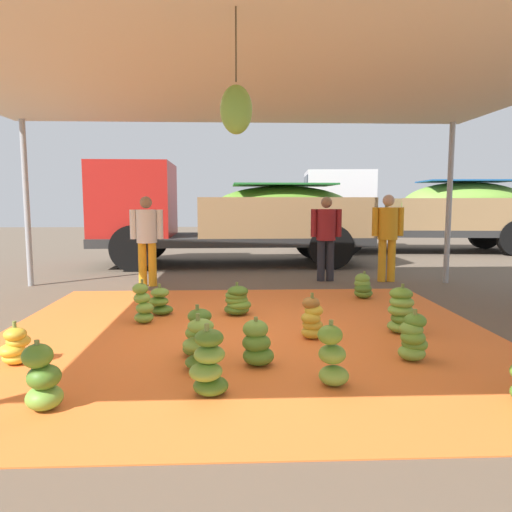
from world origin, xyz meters
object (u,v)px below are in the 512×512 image
banana_bunch_5 (363,287)px  banana_bunch_13 (413,338)px  banana_bunch_3 (257,344)px  worker_1 (147,234)px  banana_bunch_14 (402,312)px  banana_bunch_11 (143,305)px  banana_bunch_6 (332,357)px  banana_bunch_10 (15,347)px  banana_bunch_0 (42,379)px  cargo_truck_far (417,209)px  banana_bunch_15 (200,346)px  banana_bunch_1 (209,365)px  banana_bunch_9 (160,302)px  banana_bunch_8 (198,334)px  banana_bunch_2 (312,319)px  cargo_truck_main (224,213)px  worker_0 (326,232)px  worker_2 (388,231)px  banana_bunch_12 (237,301)px

banana_bunch_5 → banana_bunch_13: bearing=-95.9°
banana_bunch_3 → worker_1: size_ratio=0.28×
banana_bunch_5 → banana_bunch_13: size_ratio=0.86×
banana_bunch_5 → banana_bunch_14: 1.96m
banana_bunch_11 → banana_bunch_13: bearing=-28.1°
banana_bunch_6 → banana_bunch_10: size_ratio=1.34×
banana_bunch_0 → cargo_truck_far: bearing=57.4°
banana_bunch_5 → banana_bunch_6: (-1.19, -3.47, 0.05)m
banana_bunch_0 → banana_bunch_15: size_ratio=1.03×
banana_bunch_1 → banana_bunch_9: 2.79m
banana_bunch_0 → banana_bunch_8: 1.56m
banana_bunch_1 → cargo_truck_far: size_ratio=0.08×
banana_bunch_10 → cargo_truck_far: (7.51, 9.74, 1.11)m
banana_bunch_2 → banana_bunch_13: bearing=-41.8°
banana_bunch_3 → cargo_truck_main: size_ratio=0.07×
banana_bunch_9 → worker_0: size_ratio=0.27×
banana_bunch_9 → banana_bunch_11: (-0.15, -0.41, 0.06)m
banana_bunch_2 → banana_bunch_9: size_ratio=1.16×
banana_bunch_15 → banana_bunch_11: bearing=116.3°
banana_bunch_5 → cargo_truck_main: 4.86m
cargo_truck_main → worker_1: bearing=-114.2°
banana_bunch_0 → banana_bunch_14: bearing=29.9°
banana_bunch_14 → banana_bunch_15: bearing=-153.8°
banana_bunch_3 → worker_2: worker_2 is taller
cargo_truck_far → banana_bunch_13: bearing=-111.1°
worker_1 → banana_bunch_8: bearing=-73.0°
banana_bunch_11 → cargo_truck_far: bearing=51.4°
banana_bunch_5 → banana_bunch_12: banana_bunch_12 is taller
banana_bunch_3 → banana_bunch_12: bearing=95.1°
banana_bunch_5 → banana_bunch_13: 2.91m
banana_bunch_8 → cargo_truck_main: cargo_truck_main is taller
banana_bunch_11 → banana_bunch_8: bearing=-58.9°
banana_bunch_9 → banana_bunch_13: 3.31m
banana_bunch_2 → banana_bunch_13: size_ratio=1.03×
banana_bunch_9 → banana_bunch_13: (2.69, -1.93, 0.04)m
banana_bunch_0 → worker_0: size_ratio=0.33×
banana_bunch_11 → worker_1: worker_1 is taller
banana_bunch_0 → banana_bunch_15: bearing=36.8°
banana_bunch_12 → worker_1: size_ratio=0.29×
banana_bunch_0 → banana_bunch_15: 1.34m
banana_bunch_2 → banana_bunch_15: (-1.16, -0.91, -0.01)m
banana_bunch_0 → banana_bunch_3: (1.59, 0.89, -0.03)m
worker_1 → banana_bunch_2: bearing=-54.8°
banana_bunch_15 → banana_bunch_5: bearing=52.9°
banana_bunch_6 → banana_bunch_12: bearing=107.3°
banana_bunch_9 → worker_0: (2.72, 2.65, 0.75)m
banana_bunch_11 → banana_bunch_14: (3.06, -0.58, 0.01)m
banana_bunch_6 → banana_bunch_10: (-2.83, 0.63, -0.07)m
banana_bunch_0 → worker_1: size_ratio=0.33×
banana_bunch_10 → worker_1: (0.47, 4.12, 0.76)m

